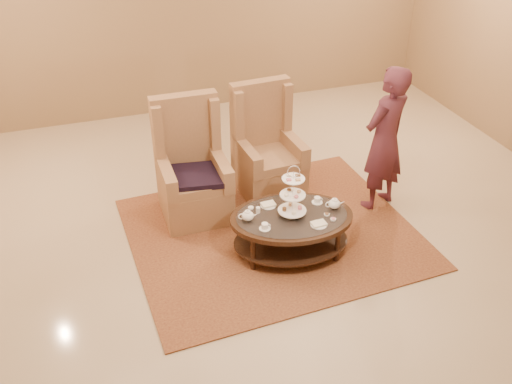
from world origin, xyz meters
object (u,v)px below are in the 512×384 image
object	(u,v)px
tea_table	(292,222)
person	(385,140)
armchair_left	(192,177)
armchair_right	(266,156)

from	to	relation	value
tea_table	person	xyz separation A→B (m)	(1.34, 0.54, 0.48)
tea_table	armchair_left	xyz separation A→B (m)	(-0.80, 1.10, 0.08)
tea_table	armchair_left	world-z (taller)	armchair_left
armchair_left	person	world-z (taller)	person
tea_table	armchair_left	distance (m)	1.37
tea_table	armchair_right	world-z (taller)	armchair_right
armchair_left	armchair_right	world-z (taller)	armchair_left
armchair_left	armchair_right	xyz separation A→B (m)	(0.99, 0.22, -0.02)
tea_table	person	distance (m)	1.52
armchair_left	person	size ratio (longest dim) A/B	0.80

